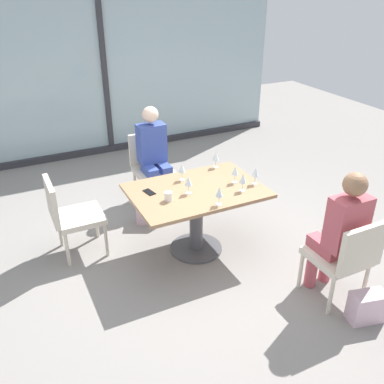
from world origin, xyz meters
TOP-DOWN VIEW (x-y plane):
  - ground_plane at (0.00, 0.00)m, footprint 12.00×12.00m
  - window_wall_backdrop at (0.00, 3.20)m, footprint 5.92×0.10m
  - dining_table_main at (0.00, 0.00)m, footprint 1.33×0.91m
  - chair_near_window at (0.00, 1.28)m, footprint 0.46×0.51m
  - chair_front_right at (0.80, -1.28)m, footprint 0.46×0.50m
  - chair_far_left at (-1.19, 0.51)m, footprint 0.50×0.46m
  - person_near_window at (-0.00, 1.17)m, footprint 0.34×0.39m
  - person_front_right at (0.80, -1.17)m, footprint 0.34×0.39m
  - wine_glass_0 at (-0.11, -0.05)m, footprint 0.07×0.07m
  - wine_glass_1 at (0.59, -0.16)m, footprint 0.07×0.07m
  - wine_glass_2 at (0.43, 0.39)m, footprint 0.07×0.07m
  - wine_glass_3 at (0.43, -0.04)m, footprint 0.07×0.07m
  - wine_glass_4 at (0.05, -0.38)m, footprint 0.07×0.07m
  - wine_glass_5 at (0.40, -0.23)m, footprint 0.07×0.07m
  - wine_glass_6 at (-0.04, 0.25)m, footprint 0.07×0.07m
  - coffee_cup at (-0.35, -0.10)m, footprint 0.08×0.08m
  - cell_phone_on_table at (-0.45, 0.14)m, footprint 0.10×0.16m
  - handbag_0 at (-0.25, 0.74)m, footprint 0.34×0.28m
  - handbag_1 at (0.84, -1.58)m, footprint 0.33×0.23m

SIDE VIEW (x-z plane):
  - ground_plane at x=0.00m, z-range 0.00..0.00m
  - handbag_0 at x=-0.25m, z-range 0.00..0.28m
  - handbag_1 at x=0.84m, z-range 0.00..0.28m
  - chair_near_window at x=0.00m, z-range 0.06..0.93m
  - chair_front_right at x=0.80m, z-range 0.06..0.93m
  - chair_far_left at x=-1.19m, z-range 0.06..0.93m
  - dining_table_main at x=0.00m, z-range 0.19..0.92m
  - person_near_window at x=0.00m, z-range 0.07..1.33m
  - person_front_right at x=0.80m, z-range 0.07..1.33m
  - cell_phone_on_table at x=-0.45m, z-range 0.73..0.74m
  - coffee_cup at x=-0.35m, z-range 0.73..0.82m
  - wine_glass_0 at x=-0.11m, z-range 0.77..0.95m
  - wine_glass_1 at x=0.59m, z-range 0.77..0.95m
  - wine_glass_2 at x=0.43m, z-range 0.77..0.95m
  - wine_glass_3 at x=0.43m, z-range 0.77..0.95m
  - wine_glass_4 at x=0.05m, z-range 0.77..0.95m
  - wine_glass_5 at x=0.40m, z-range 0.77..0.95m
  - wine_glass_6 at x=-0.04m, z-range 0.77..0.95m
  - window_wall_backdrop at x=0.00m, z-range -0.14..2.56m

